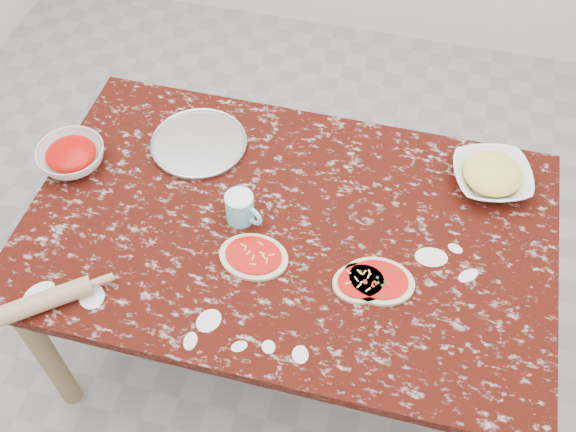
{
  "coord_description": "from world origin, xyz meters",
  "views": [
    {
      "loc": [
        0.3,
        -1.16,
        2.37
      ],
      "look_at": [
        0.0,
        0.0,
        0.8
      ],
      "focal_mm": 41.46,
      "sensor_mm": 36.0,
      "label": 1
    }
  ],
  "objects_px": {
    "sauce_bowl": "(72,157)",
    "flour_mug": "(241,208)",
    "rolling_pin": "(41,302)",
    "worktable": "(288,242)",
    "cheese_bowl": "(491,177)",
    "pizza_tray": "(199,144)"
  },
  "relations": [
    {
      "from": "worktable",
      "to": "cheese_bowl",
      "type": "bearing_deg",
      "value": 29.07
    },
    {
      "from": "cheese_bowl",
      "to": "rolling_pin",
      "type": "xyz_separation_m",
      "value": [
        -1.17,
        -0.76,
        -0.0
      ]
    },
    {
      "from": "flour_mug",
      "to": "rolling_pin",
      "type": "relative_size",
      "value": 0.45
    },
    {
      "from": "rolling_pin",
      "to": "worktable",
      "type": "bearing_deg",
      "value": 36.75
    },
    {
      "from": "sauce_bowl",
      "to": "worktable",
      "type": "bearing_deg",
      "value": -5.68
    },
    {
      "from": "pizza_tray",
      "to": "flour_mug",
      "type": "relative_size",
      "value": 2.52
    },
    {
      "from": "flour_mug",
      "to": "cheese_bowl",
      "type": "bearing_deg",
      "value": 24.45
    },
    {
      "from": "worktable",
      "to": "rolling_pin",
      "type": "xyz_separation_m",
      "value": [
        -0.59,
        -0.44,
        0.11
      ]
    },
    {
      "from": "worktable",
      "to": "pizza_tray",
      "type": "height_order",
      "value": "pizza_tray"
    },
    {
      "from": "rolling_pin",
      "to": "cheese_bowl",
      "type": "bearing_deg",
      "value": 33.1
    },
    {
      "from": "worktable",
      "to": "rolling_pin",
      "type": "bearing_deg",
      "value": -143.25
    },
    {
      "from": "worktable",
      "to": "sauce_bowl",
      "type": "height_order",
      "value": "sauce_bowl"
    },
    {
      "from": "rolling_pin",
      "to": "flour_mug",
      "type": "bearing_deg",
      "value": 44.24
    },
    {
      "from": "worktable",
      "to": "sauce_bowl",
      "type": "bearing_deg",
      "value": 174.32
    },
    {
      "from": "rolling_pin",
      "to": "sauce_bowl",
      "type": "bearing_deg",
      "value": 106.37
    },
    {
      "from": "sauce_bowl",
      "to": "cheese_bowl",
      "type": "height_order",
      "value": "sauce_bowl"
    },
    {
      "from": "flour_mug",
      "to": "rolling_pin",
      "type": "height_order",
      "value": "flour_mug"
    },
    {
      "from": "worktable",
      "to": "pizza_tray",
      "type": "distance_m",
      "value": 0.46
    },
    {
      "from": "pizza_tray",
      "to": "rolling_pin",
      "type": "distance_m",
      "value": 0.73
    },
    {
      "from": "pizza_tray",
      "to": "cheese_bowl",
      "type": "distance_m",
      "value": 0.96
    },
    {
      "from": "cheese_bowl",
      "to": "flour_mug",
      "type": "distance_m",
      "value": 0.8
    },
    {
      "from": "sauce_bowl",
      "to": "flour_mug",
      "type": "bearing_deg",
      "value": -7.71
    }
  ]
}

